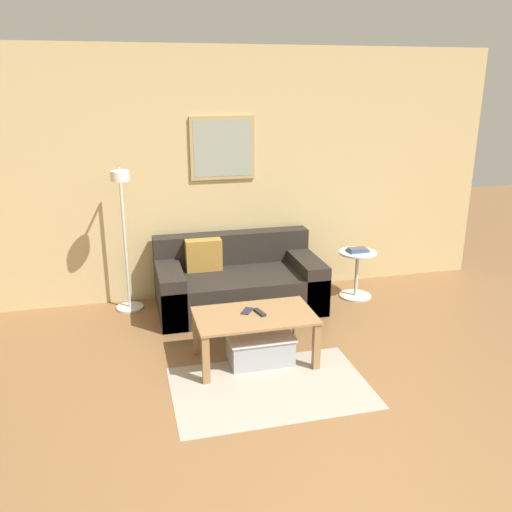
{
  "coord_description": "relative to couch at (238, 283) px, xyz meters",
  "views": [
    {
      "loc": [
        -1.2,
        -2.15,
        2.22
      ],
      "look_at": [
        -0.16,
        1.92,
        0.85
      ],
      "focal_mm": 38.0,
      "sensor_mm": 36.0,
      "label": 1
    }
  ],
  "objects": [
    {
      "name": "floor_lamp",
      "position": [
        -1.08,
        0.09,
        0.62
      ],
      "size": [
        0.27,
        0.47,
        1.44
      ],
      "color": "silver",
      "rests_on": "ground_plane"
    },
    {
      "name": "side_table",
      "position": [
        1.28,
        -0.05,
        0.05
      ],
      "size": [
        0.4,
        0.4,
        0.5
      ],
      "color": "silver",
      "rests_on": "ground_plane"
    },
    {
      "name": "storage_bin",
      "position": [
        -0.07,
        -1.17,
        -0.13
      ],
      "size": [
        0.54,
        0.35,
        0.24
      ],
      "color": "#9EA3A8",
      "rests_on": "ground_plane"
    },
    {
      "name": "cell_phone",
      "position": [
        -0.15,
        -1.06,
        0.16
      ],
      "size": [
        0.13,
        0.15,
        0.01
      ],
      "primitive_type": "cube",
      "rotation": [
        0.0,
        0.0,
        -0.56
      ],
      "color": "#1E2338",
      "rests_on": "coffee_table"
    },
    {
      "name": "area_rug",
      "position": [
        -0.1,
        -1.58,
        -0.25
      ],
      "size": [
        1.48,
        0.95,
        0.01
      ],
      "primitive_type": "cube",
      "color": "#A39989",
      "rests_on": "ground_plane"
    },
    {
      "name": "remote_control",
      "position": [
        -0.06,
        -1.13,
        0.17
      ],
      "size": [
        0.08,
        0.16,
        0.02
      ],
      "primitive_type": "cube",
      "rotation": [
        0.0,
        0.0,
        0.25
      ],
      "color": "#232328",
      "rests_on": "coffee_table"
    },
    {
      "name": "book_stack",
      "position": [
        1.28,
        -0.04,
        0.27
      ],
      "size": [
        0.22,
        0.15,
        0.04
      ],
      "color": "#335199",
      "rests_on": "side_table"
    },
    {
      "name": "wall_back",
      "position": [
        0.11,
        0.46,
        1.02
      ],
      "size": [
        5.6,
        0.09,
        2.55
      ],
      "color": "tan",
      "rests_on": "ground_plane"
    },
    {
      "name": "coffee_table",
      "position": [
        -0.11,
        -1.14,
        0.09
      ],
      "size": [
        0.97,
        0.57,
        0.41
      ],
      "color": "#997047",
      "rests_on": "ground_plane"
    },
    {
      "name": "couch",
      "position": [
        0.0,
        0.0,
        0.0
      ],
      "size": [
        1.63,
        0.87,
        0.71
      ],
      "color": "#28231E",
      "rests_on": "ground_plane"
    },
    {
      "name": "ground_plane",
      "position": [
        0.11,
        -2.88,
        -0.25
      ],
      "size": [
        16.0,
        16.0,
        0.0
      ],
      "primitive_type": "plane",
      "color": "brown"
    }
  ]
}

